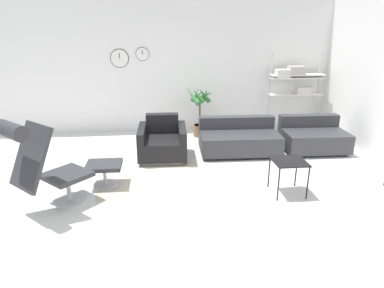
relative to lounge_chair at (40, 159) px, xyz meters
The scene contains 11 objects.
ground_plane 2.11m from the lounge_chair, 13.64° to the left, with size 12.00×12.00×0.00m, color silver.
wall_back 4.01m from the lounge_chair, 60.81° to the left, with size 12.00×0.09×2.80m.
round_rug 1.84m from the lounge_chair, 14.46° to the left, with size 2.22×2.22×0.01m.
lounge_chair is the anchor object (origin of this frame).
ottoman 1.02m from the lounge_chair, 46.69° to the left, with size 0.51×0.43×0.35m.
armchair_red 2.34m from the lounge_chair, 49.17° to the left, with size 0.85×0.89×0.72m.
couch_low 3.49m from the lounge_chair, 32.47° to the left, with size 1.45×0.87×0.61m.
couch_second 4.74m from the lounge_chair, 22.96° to the left, with size 1.17×0.86×0.61m.
side_table 3.24m from the lounge_chair, ahead, with size 0.45×0.45×0.49m.
potted_plant 3.71m from the lounge_chair, 51.42° to the left, with size 0.64×0.63×1.09m.
shelf_unit 5.42m from the lounge_chair, 35.32° to the left, with size 1.17×0.28×1.69m.
Camera 1 is at (-0.47, -4.50, 2.26)m, focal length 32.00 mm.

